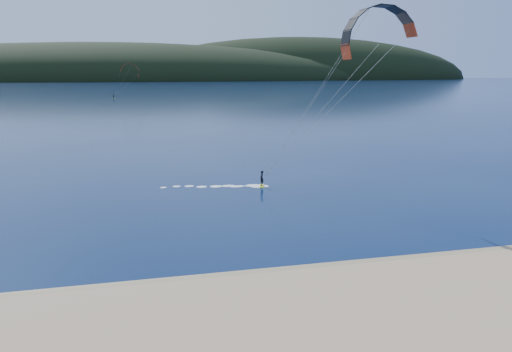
% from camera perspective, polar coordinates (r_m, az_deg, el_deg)
% --- Properties ---
extents(ground, '(1800.00, 1800.00, 0.00)m').
position_cam_1_polar(ground, '(23.63, -6.15, -17.83)').
color(ground, '#08193E').
rests_on(ground, ground).
extents(wet_sand, '(220.00, 2.50, 0.10)m').
position_cam_1_polar(wet_sand, '(27.56, -7.28, -13.06)').
color(wet_sand, olive).
rests_on(wet_sand, ground).
extents(headland, '(1200.00, 310.00, 140.00)m').
position_cam_1_polar(headland, '(765.66, -12.78, 11.40)').
color(headland, black).
rests_on(headland, ground).
extents(kitesurfer_near, '(24.74, 8.03, 18.24)m').
position_cam_1_polar(kitesurfer_near, '(47.05, 14.02, 14.72)').
color(kitesurfer_near, '#DCF21C').
rests_on(kitesurfer_near, ground).
extents(kitesurfer_far, '(12.96, 5.92, 14.88)m').
position_cam_1_polar(kitesurfer_far, '(221.69, -15.25, 12.04)').
color(kitesurfer_far, '#DCF21C').
rests_on(kitesurfer_far, ground).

